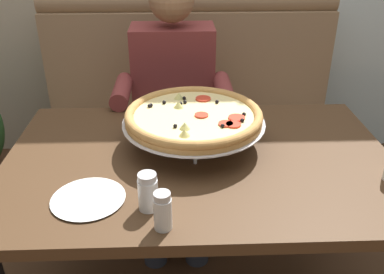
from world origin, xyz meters
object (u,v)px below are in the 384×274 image
at_px(diner_main, 173,96).
at_px(plate_near_left, 88,197).
at_px(shaker_parmesan, 163,213).
at_px(booth_bench, 190,128).
at_px(pizza, 194,117).
at_px(shaker_pepper_flakes, 148,194).
at_px(dining_table, 199,178).
at_px(patio_chair, 347,44).

bearing_deg(diner_main, plate_near_left, -105.99).
distance_m(diner_main, shaker_parmesan, 1.00).
height_order(booth_bench, plate_near_left, booth_bench).
bearing_deg(pizza, shaker_pepper_flakes, -111.23).
height_order(dining_table, diner_main, diner_main).
bearing_deg(booth_bench, plate_near_left, -106.64).
relative_size(dining_table, shaker_pepper_flakes, 11.69).
xyz_separation_m(booth_bench, pizza, (-0.02, -0.81, 0.46)).
distance_m(pizza, shaker_pepper_flakes, 0.40).
relative_size(diner_main, shaker_pepper_flakes, 11.13).
relative_size(booth_bench, plate_near_left, 7.59).
distance_m(dining_table, plate_near_left, 0.42).
distance_m(pizza, patio_chair, 2.51).
bearing_deg(shaker_pepper_flakes, pizza, 68.77).
height_order(dining_table, patio_chair, patio_chair).
bearing_deg(plate_near_left, diner_main, 74.01).
bearing_deg(plate_near_left, booth_bench, 73.36).
bearing_deg(diner_main, shaker_parmesan, -91.47).
relative_size(diner_main, plate_near_left, 5.84).
bearing_deg(shaker_parmesan, shaker_pepper_flakes, 116.76).
height_order(diner_main, shaker_pepper_flakes, diner_main).
relative_size(pizza, shaker_pepper_flakes, 4.42).
xyz_separation_m(plate_near_left, patio_chair, (1.70, 2.39, -0.23)).
distance_m(booth_bench, dining_table, 0.94).
bearing_deg(patio_chair, plate_near_left, -125.39).
xyz_separation_m(diner_main, plate_near_left, (-0.25, -0.87, 0.04)).
distance_m(booth_bench, pizza, 0.93).
bearing_deg(patio_chair, dining_table, -122.19).
distance_m(pizza, plate_near_left, 0.47).
bearing_deg(booth_bench, diner_main, -108.72).
xyz_separation_m(shaker_pepper_flakes, plate_near_left, (-0.18, 0.05, -0.04)).
distance_m(dining_table, diner_main, 0.65).
relative_size(shaker_parmesan, patio_chair, 0.13).
distance_m(plate_near_left, patio_chair, 2.94).
relative_size(pizza, patio_chair, 0.59).
xyz_separation_m(diner_main, pizza, (0.07, -0.54, 0.14)).
distance_m(shaker_parmesan, plate_near_left, 0.26).
bearing_deg(pizza, dining_table, -80.56).
xyz_separation_m(dining_table, diner_main, (-0.09, 0.64, 0.05)).
xyz_separation_m(dining_table, shaker_pepper_flakes, (-0.16, -0.28, 0.13)).
bearing_deg(pizza, diner_main, 97.83).
bearing_deg(dining_table, diner_main, 98.07).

